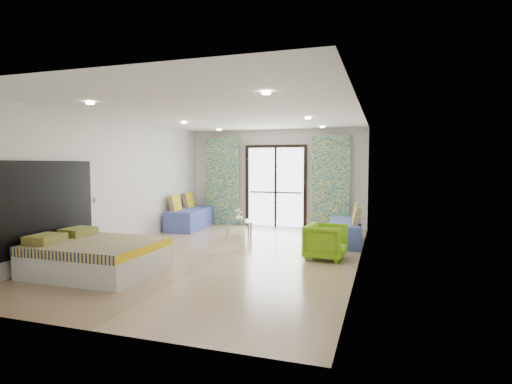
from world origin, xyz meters
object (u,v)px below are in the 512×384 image
(daybed_right, at_px, (346,231))
(armchair, at_px, (326,240))
(daybed_left, at_px, (190,217))
(coffee_table, at_px, (239,223))
(bed, at_px, (96,256))

(daybed_right, xyz_separation_m, armchair, (-0.22, -1.62, 0.09))
(daybed_left, height_order, daybed_right, daybed_left)
(coffee_table, bearing_deg, daybed_left, 152.07)
(bed, xyz_separation_m, coffee_table, (1.10, 3.61, 0.09))
(coffee_table, bearing_deg, armchair, -33.92)
(daybed_right, bearing_deg, daybed_left, 164.24)
(daybed_right, height_order, coffee_table, daybed_right)
(bed, xyz_separation_m, daybed_right, (3.59, 3.70, -0.00))
(bed, relative_size, daybed_right, 1.04)
(daybed_right, bearing_deg, bed, -138.77)
(bed, bearing_deg, coffee_table, 73.01)
(armchair, bearing_deg, daybed_right, -2.41)
(daybed_right, xyz_separation_m, coffee_table, (-2.49, -0.09, 0.09))
(coffee_table, bearing_deg, bed, -106.99)
(daybed_left, relative_size, daybed_right, 1.09)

